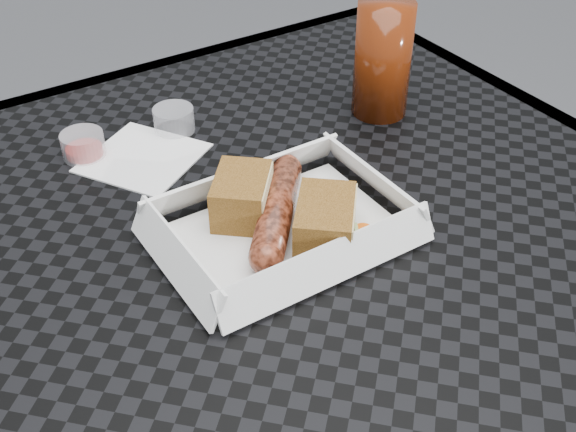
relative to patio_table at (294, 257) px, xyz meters
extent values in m
cube|color=black|center=(0.00, 0.00, 0.07)|extent=(0.80, 0.80, 0.01)
cube|color=black|center=(0.00, 0.39, 0.06)|extent=(0.80, 0.03, 0.03)
cube|color=black|center=(0.39, 0.00, 0.06)|extent=(0.03, 0.80, 0.03)
cylinder|color=black|center=(0.35, 0.35, -0.30)|extent=(0.03, 0.03, 0.73)
cube|color=white|center=(-0.04, -0.04, 0.08)|extent=(0.22, 0.15, 0.00)
cylinder|color=brown|center=(-0.04, -0.02, 0.10)|extent=(0.12, 0.13, 0.03)
sphere|color=brown|center=(0.01, 0.03, 0.10)|extent=(0.03, 0.03, 0.03)
sphere|color=brown|center=(-0.08, -0.08, 0.10)|extent=(0.03, 0.03, 0.03)
cube|color=brown|center=(-0.06, 0.01, 0.10)|extent=(0.09, 0.09, 0.05)
cube|color=brown|center=(-0.01, -0.07, 0.10)|extent=(0.10, 0.10, 0.04)
cylinder|color=#F45D0A|center=(0.01, -0.09, 0.08)|extent=(0.02, 0.02, 0.00)
torus|color=white|center=(0.02, -0.09, 0.08)|extent=(0.02, 0.02, 0.00)
cube|color=#B2D17F|center=(0.03, -0.09, 0.08)|extent=(0.02, 0.02, 0.00)
cube|color=white|center=(-0.10, 0.17, 0.08)|extent=(0.17, 0.17, 0.00)
cylinder|color=maroon|center=(-0.16, 0.21, 0.09)|extent=(0.05, 0.05, 0.03)
cylinder|color=silver|center=(-0.04, 0.21, 0.09)|extent=(0.05, 0.05, 0.03)
cylinder|color=#4F1906|center=(0.20, 0.11, 0.15)|extent=(0.07, 0.07, 0.14)
camera|label=1|loc=(-0.34, -0.52, 0.54)|focal=45.00mm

